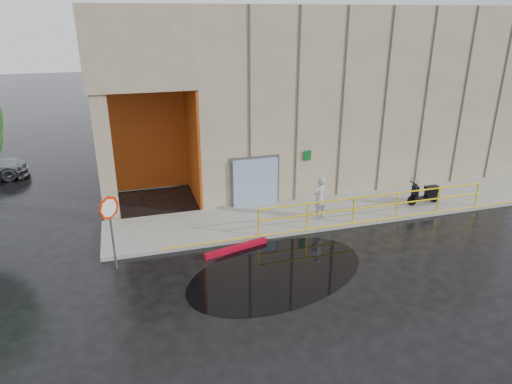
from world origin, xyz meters
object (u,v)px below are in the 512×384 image
scooter (425,188)px  stop_sign (110,217)px  red_curb (236,248)px  person (320,198)px

scooter → stop_sign: (-12.57, -1.56, 1.00)m
scooter → red_curb: 8.73m
stop_sign → red_curb: bearing=-18.4°
stop_sign → scooter: bearing=-12.5°
person → red_curb: person is taller
scooter → red_curb: scooter is taller
person → scooter: 4.85m
person → stop_sign: (-7.73, -1.50, 0.84)m
person → scooter: person is taller
person → stop_sign: size_ratio=0.67×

